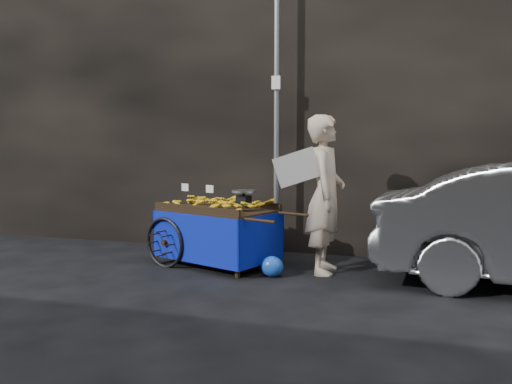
% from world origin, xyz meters
% --- Properties ---
extents(ground, '(80.00, 80.00, 0.00)m').
position_xyz_m(ground, '(0.00, 0.00, 0.00)').
color(ground, black).
rests_on(ground, ground).
extents(building_wall, '(13.50, 2.00, 5.00)m').
position_xyz_m(building_wall, '(0.39, 2.60, 2.50)').
color(building_wall, black).
rests_on(building_wall, ground).
extents(street_pole, '(0.12, 0.10, 4.00)m').
position_xyz_m(street_pole, '(0.30, 1.30, 2.01)').
color(street_pole, slate).
rests_on(street_pole, ground).
extents(banana_cart, '(2.14, 1.49, 1.07)m').
position_xyz_m(banana_cart, '(-0.33, 0.57, 0.66)').
color(banana_cart, black).
rests_on(banana_cart, ground).
extents(vendor, '(0.84, 0.72, 1.91)m').
position_xyz_m(vendor, '(1.10, 0.58, 0.96)').
color(vendor, tan).
rests_on(vendor, ground).
extents(plastic_bag, '(0.27, 0.22, 0.24)m').
position_xyz_m(plastic_bag, '(0.54, 0.18, 0.12)').
color(plastic_bag, blue).
rests_on(plastic_bag, ground).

